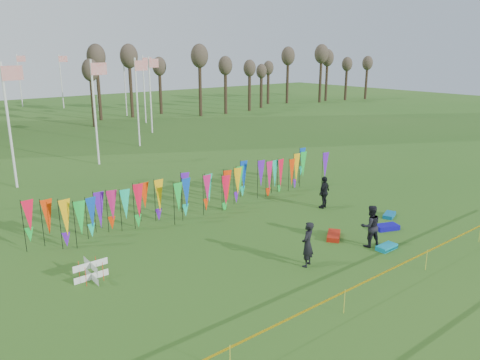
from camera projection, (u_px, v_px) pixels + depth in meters
ground at (333, 273)px, 18.96m from camera, size 160.00×160.00×0.00m
banner_row at (205, 188)px, 25.84m from camera, size 18.64×0.64×2.23m
caution_tape_near at (377, 277)px, 16.94m from camera, size 26.00×0.02×0.90m
tree_line at (248, 67)px, 69.61m from camera, size 53.92×1.92×7.84m
box_kite at (91, 271)px, 18.24m from camera, size 0.71×0.71×0.79m
person_left at (307, 244)px, 19.29m from camera, size 0.85×0.75×1.94m
person_mid at (370, 226)px, 21.25m from camera, size 1.11×0.92×1.97m
person_right at (324, 192)px, 26.44m from camera, size 1.21×0.88×1.86m
kite_bag_turquoise at (387, 247)px, 21.13m from camera, size 1.03×0.53×0.20m
kite_bag_blue at (387, 227)px, 23.47m from camera, size 1.30×0.98×0.24m
kite_bag_red at (334, 236)px, 22.41m from camera, size 1.34×1.20×0.23m
kite_bag_teal at (389, 215)px, 25.23m from camera, size 1.13×0.84×0.20m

